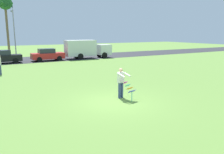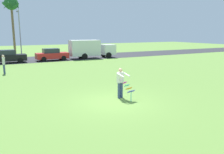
{
  "view_description": "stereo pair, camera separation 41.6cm",
  "coord_description": "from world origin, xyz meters",
  "px_view_note": "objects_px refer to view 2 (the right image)",
  "views": [
    {
      "loc": [
        -6.02,
        -10.2,
        3.7
      ],
      "look_at": [
        0.69,
        1.5,
        1.05
      ],
      "focal_mm": 36.51,
      "sensor_mm": 36.0,
      "label": 1
    },
    {
      "loc": [
        -5.65,
        -10.4,
        3.7
      ],
      "look_at": [
        0.69,
        1.5,
        1.05
      ],
      "focal_mm": 36.51,
      "sensor_mm": 36.0,
      "label": 2
    }
  ],
  "objects_px": {
    "person_kite_flyer": "(121,82)",
    "kite_held": "(129,89)",
    "streetlight_pole": "(20,30)",
    "parked_car_red": "(52,55)",
    "person_walker_near": "(4,64)",
    "parked_car_black": "(8,57)",
    "parked_truck_white_box": "(90,49)",
    "palm_tree_right_near": "(11,6)"
  },
  "relations": [
    {
      "from": "palm_tree_right_near",
      "to": "person_walker_near",
      "type": "height_order",
      "value": "palm_tree_right_near"
    },
    {
      "from": "parked_car_black",
      "to": "person_walker_near",
      "type": "bearing_deg",
      "value": -96.06
    },
    {
      "from": "kite_held",
      "to": "parked_car_black",
      "type": "distance_m",
      "value": 20.88
    },
    {
      "from": "parked_car_black",
      "to": "streetlight_pole",
      "type": "bearing_deg",
      "value": 71.15
    },
    {
      "from": "person_kite_flyer",
      "to": "person_walker_near",
      "type": "height_order",
      "value": "same"
    },
    {
      "from": "kite_held",
      "to": "parked_truck_white_box",
      "type": "xyz_separation_m",
      "value": [
        6.22,
        20.35,
        0.74
      ]
    },
    {
      "from": "parked_truck_white_box",
      "to": "palm_tree_right_near",
      "type": "distance_m",
      "value": 15.03
    },
    {
      "from": "person_kite_flyer",
      "to": "parked_car_red",
      "type": "relative_size",
      "value": 0.41
    },
    {
      "from": "person_kite_flyer",
      "to": "kite_held",
      "type": "height_order",
      "value": "person_kite_flyer"
    },
    {
      "from": "person_kite_flyer",
      "to": "parked_car_black",
      "type": "xyz_separation_m",
      "value": [
        -4.53,
        19.68,
        -0.18
      ]
    },
    {
      "from": "parked_car_black",
      "to": "person_kite_flyer",
      "type": "bearing_deg",
      "value": -77.03
    },
    {
      "from": "parked_car_black",
      "to": "parked_truck_white_box",
      "type": "height_order",
      "value": "parked_truck_white_box"
    },
    {
      "from": "person_kite_flyer",
      "to": "kite_held",
      "type": "relative_size",
      "value": 1.68
    },
    {
      "from": "person_walker_near",
      "to": "streetlight_pole",
      "type": "bearing_deg",
      "value": 77.88
    },
    {
      "from": "palm_tree_right_near",
      "to": "kite_held",
      "type": "bearing_deg",
      "value": -84.55
    },
    {
      "from": "person_kite_flyer",
      "to": "streetlight_pole",
      "type": "bearing_deg",
      "value": 94.63
    },
    {
      "from": "parked_car_black",
      "to": "parked_car_red",
      "type": "xyz_separation_m",
      "value": [
        5.4,
        -0.0,
        0.0
      ]
    },
    {
      "from": "parked_truck_white_box",
      "to": "palm_tree_right_near",
      "type": "xyz_separation_m",
      "value": [
        -9.13,
        10.08,
        6.4
      ]
    },
    {
      "from": "parked_car_red",
      "to": "streetlight_pole",
      "type": "bearing_deg",
      "value": 113.44
    },
    {
      "from": "parked_car_red",
      "to": "kite_held",
      "type": "bearing_deg",
      "value": -92.03
    },
    {
      "from": "kite_held",
      "to": "palm_tree_right_near",
      "type": "relative_size",
      "value": 0.11
    },
    {
      "from": "person_kite_flyer",
      "to": "person_walker_near",
      "type": "distance_m",
      "value": 12.75
    },
    {
      "from": "person_kite_flyer",
      "to": "person_walker_near",
      "type": "relative_size",
      "value": 1.0
    },
    {
      "from": "parked_car_black",
      "to": "palm_tree_right_near",
      "type": "distance_m",
      "value": 12.42
    },
    {
      "from": "person_walker_near",
      "to": "parked_truck_white_box",
      "type": "bearing_deg",
      "value": 34.65
    },
    {
      "from": "kite_held",
      "to": "parked_car_red",
      "type": "distance_m",
      "value": 20.37
    },
    {
      "from": "palm_tree_right_near",
      "to": "person_kite_flyer",
      "type": "bearing_deg",
      "value": -84.7
    },
    {
      "from": "person_kite_flyer",
      "to": "parked_truck_white_box",
      "type": "bearing_deg",
      "value": 72.08
    },
    {
      "from": "person_walker_near",
      "to": "kite_held",
      "type": "bearing_deg",
      "value": -65.62
    },
    {
      "from": "person_kite_flyer",
      "to": "streetlight_pole",
      "type": "xyz_separation_m",
      "value": [
        -2.16,
        26.65,
        3.05
      ]
    },
    {
      "from": "parked_truck_white_box",
      "to": "person_walker_near",
      "type": "bearing_deg",
      "value": -145.35
    },
    {
      "from": "streetlight_pole",
      "to": "person_walker_near",
      "type": "bearing_deg",
      "value": -102.12
    },
    {
      "from": "palm_tree_right_near",
      "to": "streetlight_pole",
      "type": "height_order",
      "value": "palm_tree_right_near"
    },
    {
      "from": "kite_held",
      "to": "parked_truck_white_box",
      "type": "bearing_deg",
      "value": 72.99
    },
    {
      "from": "parked_car_red",
      "to": "person_walker_near",
      "type": "distance_m",
      "value": 10.26
    },
    {
      "from": "person_kite_flyer",
      "to": "palm_tree_right_near",
      "type": "height_order",
      "value": "palm_tree_right_near"
    },
    {
      "from": "streetlight_pole",
      "to": "person_walker_near",
      "type": "distance_m",
      "value": 15.74
    },
    {
      "from": "streetlight_pole",
      "to": "kite_held",
      "type": "bearing_deg",
      "value": -85.19
    },
    {
      "from": "parked_car_red",
      "to": "person_kite_flyer",
      "type": "bearing_deg",
      "value": -92.5
    },
    {
      "from": "kite_held",
      "to": "palm_tree_right_near",
      "type": "xyz_separation_m",
      "value": [
        -2.9,
        30.43,
        7.14
      ]
    },
    {
      "from": "parked_truck_white_box",
      "to": "streetlight_pole",
      "type": "distance_m",
      "value": 11.31
    },
    {
      "from": "palm_tree_right_near",
      "to": "parked_car_black",
      "type": "bearing_deg",
      "value": -99.98
    }
  ]
}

